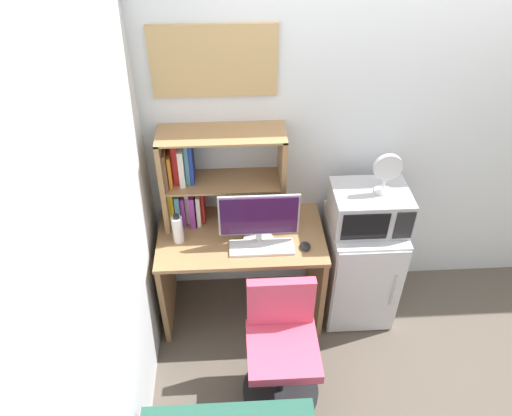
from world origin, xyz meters
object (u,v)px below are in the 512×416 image
(water_bottle, at_px, (178,229))
(desk_fan, at_px, (387,171))
(computer_mouse, at_px, (305,246))
(mini_fridge, at_px, (359,266))
(monitor, at_px, (259,219))
(keyboard, at_px, (262,248))
(desk_chair, at_px, (281,351))
(hutch_bookshelf, at_px, (203,179))
(wall_corkboard, at_px, (214,62))
(microwave, at_px, (369,208))

(water_bottle, bearing_deg, desk_fan, 1.53)
(computer_mouse, distance_m, mini_fridge, 0.59)
(monitor, height_order, water_bottle, monitor)
(keyboard, relative_size, desk_chair, 0.49)
(hutch_bookshelf, xyz_separation_m, wall_corkboard, (0.11, 0.12, 0.75))
(wall_corkboard, bearing_deg, hutch_bookshelf, -133.23)
(computer_mouse, relative_size, desk_fan, 0.30)
(hutch_bookshelf, height_order, microwave, hutch_bookshelf)
(hutch_bookshelf, relative_size, mini_fridge, 0.98)
(monitor, bearing_deg, mini_fridge, 6.43)
(desk_chair, relative_size, wall_corkboard, 1.14)
(hutch_bookshelf, bearing_deg, keyboard, -41.96)
(mini_fridge, xyz_separation_m, wall_corkboard, (-0.98, 0.30, 1.44))
(microwave, height_order, desk_chair, microwave)
(monitor, relative_size, mini_fridge, 0.63)
(monitor, xyz_separation_m, water_bottle, (-0.53, 0.04, -0.10))
(monitor, distance_m, computer_mouse, 0.36)
(desk_fan, distance_m, wall_corkboard, 1.24)
(computer_mouse, distance_m, desk_chair, 0.68)
(desk_chair, bearing_deg, hutch_bookshelf, 118.46)
(keyboard, distance_m, desk_chair, 0.66)
(monitor, height_order, desk_fan, desk_fan)
(microwave, bearing_deg, computer_mouse, -159.96)
(hutch_bookshelf, bearing_deg, wall_corkboard, 46.77)
(keyboard, relative_size, water_bottle, 1.91)
(mini_fridge, bearing_deg, keyboard, -168.45)
(hutch_bookshelf, distance_m, water_bottle, 0.37)
(mini_fridge, relative_size, microwave, 1.65)
(desk_chair, bearing_deg, desk_fan, 43.70)
(monitor, bearing_deg, keyboard, -76.45)
(keyboard, relative_size, mini_fridge, 0.51)
(hutch_bookshelf, height_order, wall_corkboard, wall_corkboard)
(water_bottle, distance_m, mini_fridge, 1.34)
(monitor, relative_size, computer_mouse, 6.03)
(mini_fridge, distance_m, wall_corkboard, 1.77)
(hutch_bookshelf, xyz_separation_m, monitor, (0.35, -0.27, -0.13))
(keyboard, xyz_separation_m, desk_chair, (0.09, -0.52, -0.40))
(keyboard, height_order, computer_mouse, computer_mouse)
(computer_mouse, distance_m, desk_fan, 0.70)
(hutch_bookshelf, height_order, mini_fridge, hutch_bookshelf)
(monitor, distance_m, mini_fridge, 0.93)
(wall_corkboard, bearing_deg, desk_fan, -16.27)
(hutch_bookshelf, relative_size, desk_fan, 2.83)
(mini_fridge, xyz_separation_m, desk_chair, (-0.63, -0.67, -0.03))
(hutch_bookshelf, relative_size, water_bottle, 3.66)
(keyboard, xyz_separation_m, computer_mouse, (0.28, -0.01, 0.01))
(computer_mouse, xyz_separation_m, mini_fridge, (0.43, 0.16, -0.37))
(water_bottle, xyz_separation_m, wall_corkboard, (0.28, 0.34, 0.99))
(microwave, bearing_deg, desk_fan, -5.05)
(keyboard, height_order, desk_fan, desk_fan)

